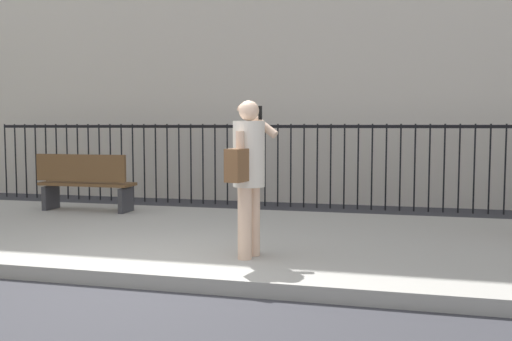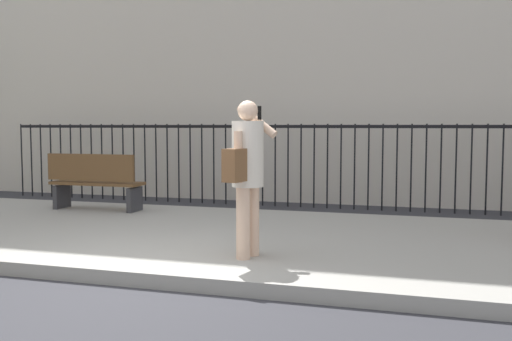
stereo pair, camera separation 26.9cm
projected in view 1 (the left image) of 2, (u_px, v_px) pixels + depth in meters
ground_plane at (133, 289)px, 5.55m from camera, size 60.00×60.00×0.00m
sidewalk at (208, 238)px, 7.66m from camera, size 28.00×4.40×0.15m
iron_fence at (271, 154)px, 11.16m from camera, size 12.03×0.04×1.60m
pedestrian_on_phone at (248, 167)px, 6.13m from camera, size 0.50×0.70×1.68m
street_bench at (85, 181)px, 9.52m from camera, size 1.60×0.45×0.95m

